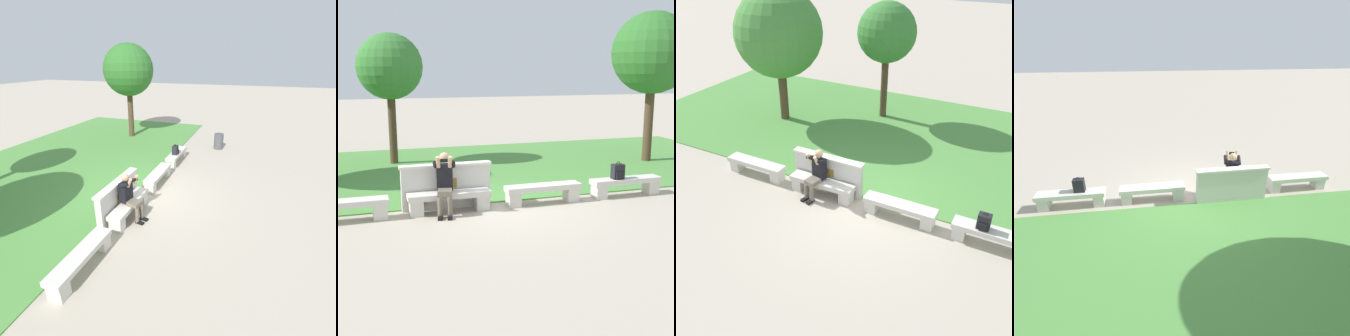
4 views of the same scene
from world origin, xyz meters
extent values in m
plane|color=#B2A593|center=(0.00, 0.00, 0.00)|extent=(80.00, 80.00, 0.00)
cube|color=#518E42|center=(0.00, 4.38, 0.01)|extent=(20.34, 8.00, 0.03)
cube|color=beige|center=(-3.27, 0.00, 0.39)|extent=(1.80, 0.40, 0.12)
cube|color=beige|center=(-3.99, 0.00, 0.17)|extent=(0.28, 0.34, 0.33)
cube|color=beige|center=(-2.55, 0.00, 0.17)|extent=(0.28, 0.34, 0.33)
cube|color=beige|center=(-1.09, 0.00, 0.39)|extent=(1.80, 0.40, 0.12)
cube|color=beige|center=(-1.81, 0.00, 0.17)|extent=(0.28, 0.34, 0.33)
cube|color=beige|center=(-0.37, 0.00, 0.17)|extent=(0.28, 0.34, 0.33)
cube|color=beige|center=(1.09, 0.00, 0.39)|extent=(1.80, 0.40, 0.12)
cube|color=beige|center=(0.37, 0.00, 0.17)|extent=(0.28, 0.34, 0.33)
cube|color=beige|center=(1.81, 0.00, 0.17)|extent=(0.28, 0.34, 0.33)
cube|color=beige|center=(3.27, 0.00, 0.39)|extent=(1.80, 0.40, 0.12)
cube|color=beige|center=(2.55, 0.00, 0.17)|extent=(0.28, 0.34, 0.33)
cube|color=beige|center=(-1.09, 0.34, 0.47)|extent=(1.98, 0.18, 0.95)
cube|color=silver|center=(-1.09, 0.34, 0.98)|extent=(2.04, 0.24, 0.06)
cube|color=olive|center=(-1.09, 0.24, 0.59)|extent=(0.44, 0.02, 0.22)
cube|color=black|center=(-1.37, -0.42, 0.03)|extent=(0.15, 0.26, 0.06)
cylinder|color=#6B6051|center=(-1.36, -0.35, 0.24)|extent=(0.11, 0.11, 0.42)
cube|color=black|center=(-1.17, -0.46, 0.03)|extent=(0.15, 0.26, 0.06)
cylinder|color=#6B6051|center=(-1.16, -0.39, 0.24)|extent=(0.11, 0.11, 0.42)
cube|color=#6B6051|center=(-1.22, -0.19, 0.51)|extent=(0.38, 0.47, 0.12)
cube|color=black|center=(-1.17, 0.04, 0.79)|extent=(0.38, 0.28, 0.56)
sphere|color=tan|center=(-1.17, 0.04, 1.21)|extent=(0.22, 0.22, 0.22)
cylinder|color=black|center=(-1.38, -0.02, 1.08)|extent=(0.15, 0.32, 0.21)
cylinder|color=tan|center=(-1.34, -0.17, 1.16)|extent=(0.13, 0.20, 0.27)
cylinder|color=black|center=(-1.01, -0.10, 1.08)|extent=(0.15, 0.32, 0.21)
cylinder|color=tan|center=(-1.10, -0.22, 1.16)|extent=(0.09, 0.19, 0.27)
cube|color=black|center=(-1.23, -0.25, 1.20)|extent=(0.15, 0.04, 0.08)
cube|color=black|center=(3.02, -0.02, 0.63)|extent=(0.28, 0.20, 0.36)
cube|color=black|center=(3.02, -0.13, 0.56)|extent=(0.20, 0.06, 0.16)
torus|color=black|center=(3.02, -0.02, 0.83)|extent=(0.10, 0.02, 0.10)
cylinder|color=#4C3826|center=(-4.98, 3.79, 1.12)|extent=(0.31, 0.31, 2.24)
sphere|color=#428438|center=(-4.98, 3.79, 3.15)|extent=(3.04, 3.04, 3.04)
cylinder|color=#4C3826|center=(-1.80, 5.73, 1.25)|extent=(0.25, 0.25, 2.50)
sphere|color=#387A33|center=(-1.80, 5.73, 3.12)|extent=(2.08, 2.08, 2.08)
camera|label=1|loc=(-6.71, -3.08, 4.09)|focal=28.00mm
camera|label=2|loc=(-2.91, -9.66, 3.07)|focal=50.00mm
camera|label=3|loc=(3.52, -7.41, 5.92)|focal=42.00mm
camera|label=4|loc=(1.21, 6.42, 4.03)|focal=28.00mm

